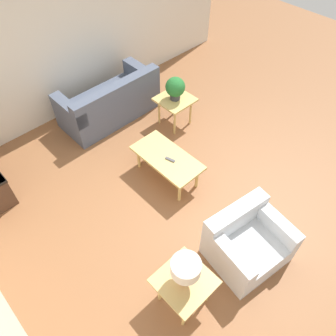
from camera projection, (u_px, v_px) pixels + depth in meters
ground_plane at (196, 186)px, 5.19m from camera, size 14.00×14.00×0.00m
wall_right at (72, 36)px, 5.63m from camera, size 0.12×7.20×2.70m
sofa at (111, 103)px, 6.07m from camera, size 0.86×1.82×0.85m
armchair at (246, 242)px, 4.21m from camera, size 0.95×1.05×0.74m
coffee_table at (167, 159)px, 5.02m from camera, size 1.14×0.57×0.46m
side_table_plant at (175, 102)px, 5.82m from camera, size 0.60×0.60×0.56m
side_table_lamp at (184, 283)px, 3.67m from camera, size 0.60×0.60×0.56m
potted_plant at (175, 88)px, 5.59m from camera, size 0.34×0.34×0.42m
table_lamp at (186, 269)px, 3.37m from camera, size 0.32×0.32×0.43m
remote_control at (170, 160)px, 4.93m from camera, size 0.16×0.08×0.02m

